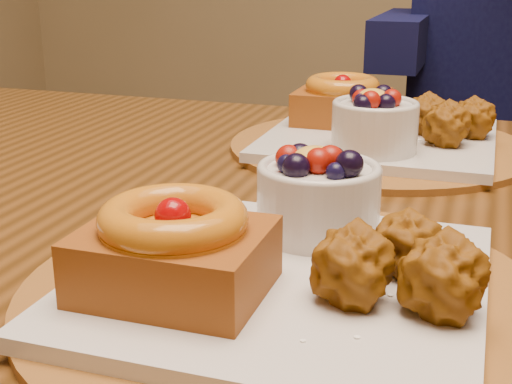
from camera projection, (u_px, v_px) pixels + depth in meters
dining_table at (341, 274)px, 0.74m from camera, size 1.60×0.90×0.76m
place_setting_near at (280, 257)px, 0.51m from camera, size 0.38×0.38×0.09m
place_setting_far at (377, 128)px, 0.90m from camera, size 0.38×0.38×0.09m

